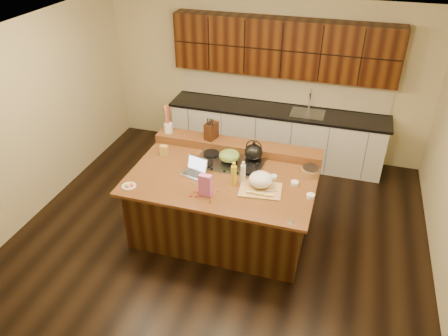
% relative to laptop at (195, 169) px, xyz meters
% --- Properties ---
extents(room, '(5.52, 5.02, 2.72)m').
position_rel_laptop_xyz_m(room, '(0.36, 0.05, 0.37)').
color(room, black).
rests_on(room, ground).
extents(island, '(2.40, 1.60, 0.92)m').
position_rel_laptop_xyz_m(island, '(0.36, 0.05, -0.51)').
color(island, black).
rests_on(island, ground).
extents(back_ledge, '(2.40, 0.30, 0.12)m').
position_rel_laptop_xyz_m(back_ledge, '(0.36, 0.75, 0.00)').
color(back_ledge, black).
rests_on(back_ledge, island).
extents(cooktop, '(0.92, 0.52, 0.05)m').
position_rel_laptop_xyz_m(cooktop, '(0.36, 0.35, -0.04)').
color(cooktop, gray).
rests_on(cooktop, island).
extents(back_counter, '(3.70, 0.66, 2.40)m').
position_rel_laptop_xyz_m(back_counter, '(0.66, 2.28, 0.01)').
color(back_counter, silver).
rests_on(back_counter, ground).
extents(kettle, '(0.31, 0.31, 0.22)m').
position_rel_laptop_xyz_m(kettle, '(0.66, 0.48, 0.10)').
color(kettle, black).
rests_on(kettle, cooktop).
extents(green_bowl, '(0.35, 0.35, 0.16)m').
position_rel_laptop_xyz_m(green_bowl, '(0.36, 0.35, 0.07)').
color(green_bowl, olive).
rests_on(green_bowl, cooktop).
extents(laptop, '(0.35, 0.31, 0.21)m').
position_rel_laptop_xyz_m(laptop, '(0.00, 0.00, 0.00)').
color(laptop, '#B7B7BC').
rests_on(laptop, island).
extents(oil_bottle, '(0.08, 0.08, 0.27)m').
position_rel_laptop_xyz_m(oil_bottle, '(0.55, -0.11, 0.08)').
color(oil_bottle, gold).
rests_on(oil_bottle, island).
extents(vinegar_bottle, '(0.07, 0.07, 0.25)m').
position_rel_laptop_xyz_m(vinegar_bottle, '(0.65, -0.02, 0.07)').
color(vinegar_bottle, silver).
rests_on(vinegar_bottle, island).
extents(wooden_tray, '(0.55, 0.44, 0.21)m').
position_rel_laptop_xyz_m(wooden_tray, '(0.89, -0.09, 0.04)').
color(wooden_tray, tan).
rests_on(wooden_tray, island).
extents(ramekin_a, '(0.13, 0.13, 0.04)m').
position_rel_laptop_xyz_m(ramekin_a, '(1.51, -0.11, -0.03)').
color(ramekin_a, white).
rests_on(ramekin_a, island).
extents(ramekin_b, '(0.11, 0.11, 0.04)m').
position_rel_laptop_xyz_m(ramekin_b, '(1.00, 0.16, -0.03)').
color(ramekin_b, white).
rests_on(ramekin_b, island).
extents(ramekin_c, '(0.12, 0.12, 0.04)m').
position_rel_laptop_xyz_m(ramekin_c, '(1.28, 0.11, -0.03)').
color(ramekin_c, white).
rests_on(ramekin_c, island).
extents(strainer_bowl, '(0.29, 0.29, 0.09)m').
position_rel_laptop_xyz_m(strainer_bowl, '(1.44, 0.40, -0.01)').
color(strainer_bowl, '#996B3F').
rests_on(strainer_bowl, island).
extents(kitchen_timer, '(0.09, 0.09, 0.07)m').
position_rel_laptop_xyz_m(kitchen_timer, '(1.36, -0.64, -0.02)').
color(kitchen_timer, silver).
rests_on(kitchen_timer, island).
extents(pink_bag, '(0.16, 0.10, 0.28)m').
position_rel_laptop_xyz_m(pink_bag, '(0.29, -0.43, 0.09)').
color(pink_bag, '#C65DA6').
rests_on(pink_bag, island).
extents(candy_plate, '(0.19, 0.19, 0.01)m').
position_rel_laptop_xyz_m(candy_plate, '(-0.68, -0.53, -0.05)').
color(candy_plate, white).
rests_on(candy_plate, island).
extents(package_box, '(0.11, 0.08, 0.15)m').
position_rel_laptop_xyz_m(package_box, '(-0.57, 0.31, 0.02)').
color(package_box, gold).
rests_on(package_box, island).
extents(utensil_crock, '(0.15, 0.15, 0.14)m').
position_rel_laptop_xyz_m(utensil_crock, '(-0.69, 0.75, 0.13)').
color(utensil_crock, white).
rests_on(utensil_crock, back_ledge).
extents(knife_block, '(0.18, 0.23, 0.25)m').
position_rel_laptop_xyz_m(knife_block, '(-0.03, 0.75, 0.19)').
color(knife_block, black).
rests_on(knife_block, back_ledge).
extents(gumdrop_0, '(0.02, 0.02, 0.02)m').
position_rel_laptop_xyz_m(gumdrop_0, '(0.36, -0.49, -0.05)').
color(gumdrop_0, red).
rests_on(gumdrop_0, island).
extents(gumdrop_1, '(0.02, 0.02, 0.02)m').
position_rel_laptop_xyz_m(gumdrop_1, '(0.31, -0.36, -0.05)').
color(gumdrop_1, '#198C26').
rests_on(gumdrop_1, island).
extents(gumdrop_2, '(0.02, 0.02, 0.02)m').
position_rel_laptop_xyz_m(gumdrop_2, '(0.14, -0.41, -0.05)').
color(gumdrop_2, red).
rests_on(gumdrop_2, island).
extents(gumdrop_3, '(0.02, 0.02, 0.02)m').
position_rel_laptop_xyz_m(gumdrop_3, '(0.38, -0.53, -0.05)').
color(gumdrop_3, '#198C26').
rests_on(gumdrop_3, island).
extents(gumdrop_4, '(0.02, 0.02, 0.02)m').
position_rel_laptop_xyz_m(gumdrop_4, '(0.40, -0.57, -0.05)').
color(gumdrop_4, red).
rests_on(gumdrop_4, island).
extents(gumdrop_5, '(0.02, 0.02, 0.02)m').
position_rel_laptop_xyz_m(gumdrop_5, '(0.31, -0.46, -0.05)').
color(gumdrop_5, '#198C26').
rests_on(gumdrop_5, island).
extents(gumdrop_6, '(0.02, 0.02, 0.02)m').
position_rel_laptop_xyz_m(gumdrop_6, '(0.41, -0.33, -0.05)').
color(gumdrop_6, red).
rests_on(gumdrop_6, island).
extents(gumdrop_7, '(0.02, 0.02, 0.02)m').
position_rel_laptop_xyz_m(gumdrop_7, '(0.33, -0.37, -0.05)').
color(gumdrop_7, '#198C26').
rests_on(gumdrop_7, island).
extents(gumdrop_8, '(0.02, 0.02, 0.02)m').
position_rel_laptop_xyz_m(gumdrop_8, '(0.13, -0.51, -0.05)').
color(gumdrop_8, red).
rests_on(gumdrop_8, island).
extents(gumdrop_9, '(0.02, 0.02, 0.02)m').
position_rel_laptop_xyz_m(gumdrop_9, '(0.29, -0.42, -0.05)').
color(gumdrop_9, '#198C26').
rests_on(gumdrop_9, island).
extents(gumdrop_10, '(0.02, 0.02, 0.02)m').
position_rel_laptop_xyz_m(gumdrop_10, '(0.19, -0.50, -0.05)').
color(gumdrop_10, red).
rests_on(gumdrop_10, island).
extents(gumdrop_11, '(0.02, 0.02, 0.02)m').
position_rel_laptop_xyz_m(gumdrop_11, '(0.25, -0.43, -0.05)').
color(gumdrop_11, '#198C26').
rests_on(gumdrop_11, island).
extents(gumdrop_12, '(0.02, 0.02, 0.02)m').
position_rel_laptop_xyz_m(gumdrop_12, '(0.18, -0.41, -0.05)').
color(gumdrop_12, red).
rests_on(gumdrop_12, island).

